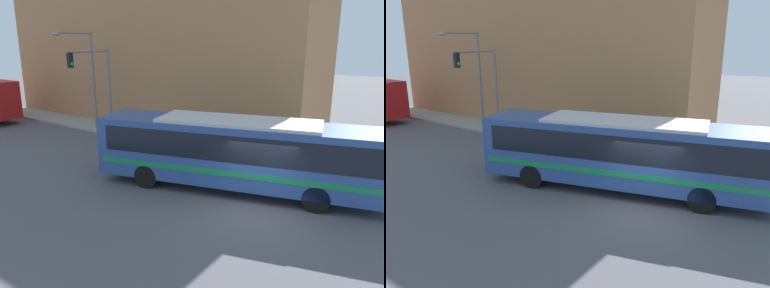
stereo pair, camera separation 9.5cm
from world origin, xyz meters
The scene contains 9 objects.
ground_plane centered at (0.00, 0.00, 0.00)m, with size 120.00×120.00×0.00m, color #515156.
sidewalk centered at (5.84, 20.00, 0.07)m, with size 2.68×70.00×0.14m.
building_facade centered at (10.18, 13.96, 5.95)m, with size 6.00×25.93×11.90m.
city_bus centered at (1.11, 1.55, 1.79)m, with size 5.46×12.22×3.07m.
fire_hydrant centered at (5.10, 2.82, 0.50)m, with size 0.22×0.29×0.71m.
traffic_light_pole centered at (4.15, 13.49, 3.90)m, with size 3.28×0.35×5.49m.
parking_meter centered at (5.10, 9.57, 1.05)m, with size 0.14×0.14×1.35m.
street_lamp centered at (4.89, 15.17, 4.15)m, with size 3.09×0.28×6.58m.
pedestrian_near_corner centered at (5.83, 7.47, 1.04)m, with size 0.34×0.34×1.75m.
Camera 1 is at (-12.23, -5.46, 6.21)m, focal length 35.00 mm.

